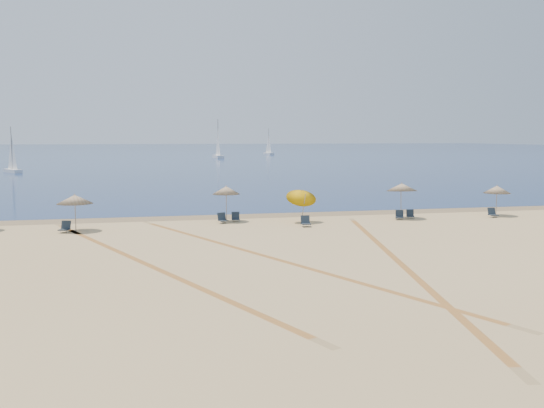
% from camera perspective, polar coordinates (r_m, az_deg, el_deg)
% --- Properties ---
extents(ground, '(160.00, 160.00, 0.00)m').
position_cam_1_polar(ground, '(22.36, 11.12, -8.99)').
color(ground, tan).
rests_on(ground, ground).
extents(ocean, '(500.00, 500.00, 0.00)m').
position_cam_1_polar(ocean, '(244.97, -10.31, 4.98)').
color(ocean, '#0C2151').
rests_on(ocean, ground).
extents(wet_sand, '(500.00, 500.00, 0.00)m').
position_cam_1_polar(wet_sand, '(44.98, -1.09, -1.08)').
color(wet_sand, olive).
rests_on(wet_sand, ground).
extents(umbrella_1, '(2.22, 2.22, 2.33)m').
position_cam_1_polar(umbrella_1, '(39.37, -18.14, 0.42)').
color(umbrella_1, gray).
rests_on(umbrella_1, ground).
extents(umbrella_2, '(1.94, 1.94, 2.51)m').
position_cam_1_polar(umbrella_2, '(41.75, -4.35, 1.31)').
color(umbrella_2, gray).
rests_on(umbrella_2, ground).
extents(umbrella_3, '(2.07, 2.09, 2.66)m').
position_cam_1_polar(umbrella_3, '(41.12, 2.82, 0.89)').
color(umbrella_3, gray).
rests_on(umbrella_3, ground).
extents(umbrella_4, '(2.22, 2.24, 2.59)m').
position_cam_1_polar(umbrella_4, '(44.24, 12.16, 1.57)').
color(umbrella_4, gray).
rests_on(umbrella_4, ground).
extents(umbrella_5, '(1.97, 1.97, 2.29)m').
position_cam_1_polar(umbrella_5, '(47.68, 20.49, 1.29)').
color(umbrella_5, gray).
rests_on(umbrella_5, ground).
extents(chair_2, '(0.77, 0.84, 0.71)m').
position_cam_1_polar(chair_2, '(39.15, -18.97, -2.11)').
color(chair_2, black).
rests_on(chair_2, ground).
extents(chair_3, '(0.76, 0.83, 0.70)m').
position_cam_1_polar(chair_3, '(41.13, -4.70, -1.38)').
color(chair_3, black).
rests_on(chair_3, ground).
extents(chair_4, '(0.61, 0.70, 0.66)m').
position_cam_1_polar(chair_4, '(41.83, -3.46, -1.27)').
color(chair_4, black).
rests_on(chair_4, ground).
extents(chair_5, '(0.65, 0.74, 0.72)m').
position_cam_1_polar(chair_5, '(39.51, 3.20, -1.69)').
color(chair_5, black).
rests_on(chair_5, ground).
extents(chair_6, '(0.77, 0.82, 0.67)m').
position_cam_1_polar(chair_6, '(43.67, 11.96, -1.06)').
color(chair_6, black).
rests_on(chair_6, ground).
extents(chair_7, '(0.69, 0.75, 0.63)m').
position_cam_1_polar(chair_7, '(44.44, 12.93, -0.98)').
color(chair_7, black).
rests_on(chair_7, ground).
extents(chair_8, '(0.60, 0.69, 0.69)m').
position_cam_1_polar(chair_8, '(46.80, 20.12, -0.81)').
color(chair_8, black).
rests_on(chair_8, ground).
extents(sailboat_0, '(2.40, 5.71, 8.26)m').
position_cam_1_polar(sailboat_0, '(191.46, -0.32, 5.45)').
color(sailboat_0, white).
rests_on(sailboat_0, ocean).
extents(sailboat_1, '(2.34, 7.01, 10.26)m').
position_cam_1_polar(sailboat_1, '(162.53, -5.13, 5.45)').
color(sailboat_1, white).
rests_on(sailboat_1, ocean).
extents(sailboat_2, '(3.64, 4.89, 7.38)m').
position_cam_1_polar(sailboat_2, '(106.03, -23.35, 3.95)').
color(sailboat_2, white).
rests_on(sailboat_2, ocean).
extents(tire_tracks, '(47.07, 38.22, 0.00)m').
position_cam_1_polar(tire_tracks, '(29.23, -0.51, -5.20)').
color(tire_tracks, tan).
rests_on(tire_tracks, ground).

